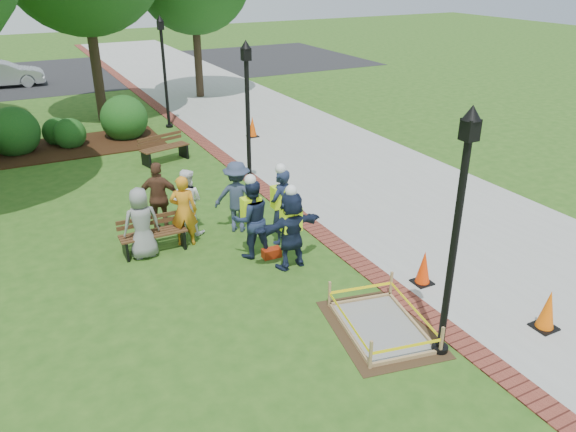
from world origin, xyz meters
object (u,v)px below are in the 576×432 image
hivis_worker_a (291,227)px  cone_front (548,311)px  bench_near (154,241)px  hivis_worker_b (281,204)px  hivis_worker_c (251,217)px  wet_concrete_pad (382,318)px  lamp_near (457,220)px

hivis_worker_a → cone_front: bearing=-54.1°
bench_near → hivis_worker_b: 3.02m
hivis_worker_a → hivis_worker_c: bearing=123.0°
cone_front → hivis_worker_a: (-3.01, 4.15, 0.56)m
hivis_worker_a → bench_near: bearing=140.3°
wet_concrete_pad → hivis_worker_a: bearing=97.8°
bench_near → hivis_worker_a: size_ratio=0.79×
bench_near → hivis_worker_c: bearing=-32.2°
wet_concrete_pad → lamp_near: bearing=-62.2°
lamp_near → hivis_worker_c: 5.07m
bench_near → hivis_worker_b: size_ratio=0.77×
hivis_worker_c → wet_concrete_pad: bearing=-75.7°
wet_concrete_pad → hivis_worker_a: size_ratio=1.35×
cone_front → hivis_worker_c: (-3.56, 5.00, 0.58)m
bench_near → cone_front: size_ratio=1.88×
lamp_near → hivis_worker_c: (-1.44, 4.61, -1.52)m
hivis_worker_b → lamp_near: bearing=-83.4°
lamp_near → hivis_worker_a: (-0.90, 3.77, -1.54)m
wet_concrete_pad → bench_near: size_ratio=1.71×
cone_front → hivis_worker_a: bearing=125.9°
wet_concrete_pad → hivis_worker_b: 4.00m
wet_concrete_pad → hivis_worker_c: size_ratio=1.32×
cone_front → hivis_worker_a: size_ratio=0.42×
wet_concrete_pad → cone_front: cone_front is taller
wet_concrete_pad → hivis_worker_a: hivis_worker_a is taller
bench_near → lamp_near: size_ratio=0.35×
wet_concrete_pad → hivis_worker_b: (-0.05, 3.94, 0.73)m
wet_concrete_pad → cone_front: bearing=-27.4°
bench_near → cone_front: bearing=-48.6°
hivis_worker_a → hivis_worker_b: hivis_worker_b is taller
bench_near → lamp_near: (3.36, -5.82, 2.22)m
wet_concrete_pad → hivis_worker_a: 2.91m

